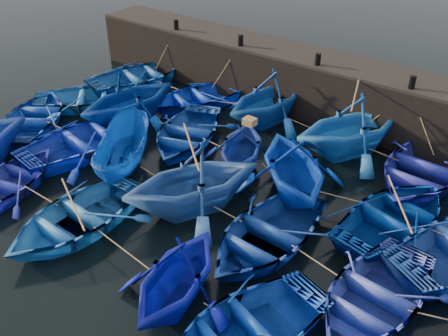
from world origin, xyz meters
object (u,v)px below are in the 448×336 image
Objects in this scene: boat_13 at (35,117)px; boat_8 at (186,133)px; wooden_crate at (250,122)px; boat_0 at (139,75)px.

boat_8 is at bearing 170.07° from boat_13.
boat_8 is 6.77m from boat_13.
boat_13 is at bearing -163.08° from wooden_crate.
boat_13 is 11.29× the size of wooden_crate.
boat_13 is at bearing -175.05° from boat_8.
boat_0 is at bearing -127.93° from boat_13.
wooden_crate is (9.08, -3.17, 1.52)m from boat_0.
boat_8 is 3.58m from wooden_crate.
boat_0 reaches higher than boat_13.
boat_0 is 1.08× the size of boat_13.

